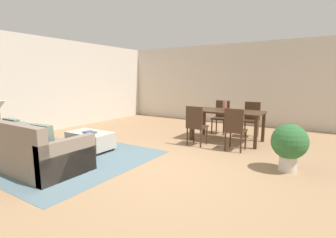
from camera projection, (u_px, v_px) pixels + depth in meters
ground_plane at (160, 167)px, 4.39m from camera, size 10.80×10.80×0.00m
wall_back at (243, 84)px, 8.34m from camera, size 9.00×0.12×2.70m
wall_left at (36, 85)px, 6.96m from camera, size 0.12×11.00×2.70m
area_rug at (67, 157)px, 4.90m from camera, size 3.00×2.80×0.01m
couch at (33, 152)px, 4.28m from camera, size 1.90×0.99×0.86m
ottoman_table at (90, 140)px, 5.39m from camera, size 1.00×0.56×0.40m
side_table at (1, 133)px, 4.98m from camera, size 0.40×0.40×0.58m
dining_table at (227, 114)px, 6.12m from camera, size 1.69×0.89×0.76m
dining_chair_near_left at (196, 124)px, 5.69m from camera, size 0.40×0.40×0.92m
dining_chair_near_right at (235, 127)px, 5.26m from camera, size 0.40×0.40×0.92m
dining_chair_far_left at (221, 115)px, 7.04m from camera, size 0.40×0.40×0.92m
dining_chair_far_right at (251, 117)px, 6.60m from camera, size 0.43×0.43×0.92m
vase_centerpiece at (225, 106)px, 6.16m from camera, size 0.10×0.10×0.22m
book_on_ottoman at (90, 132)px, 5.26m from camera, size 0.29×0.24×0.03m
potted_plant at (289, 144)px, 4.11m from camera, size 0.59×0.59×0.80m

